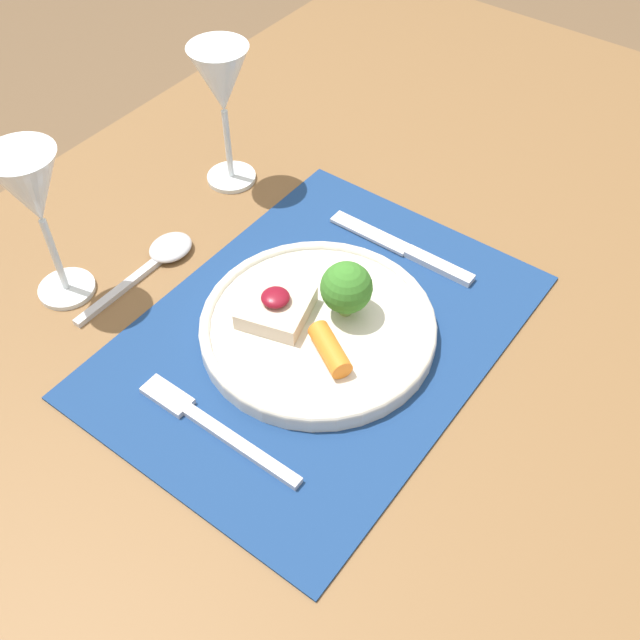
% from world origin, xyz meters
% --- Properties ---
extents(ground_plane, '(8.00, 8.00, 0.00)m').
position_xyz_m(ground_plane, '(0.00, 0.00, 0.00)').
color(ground_plane, brown).
extents(dining_table, '(1.57, 0.94, 0.77)m').
position_xyz_m(dining_table, '(0.00, 0.00, 0.68)').
color(dining_table, brown).
rests_on(dining_table, ground_plane).
extents(placemat, '(0.46, 0.34, 0.00)m').
position_xyz_m(placemat, '(0.00, 0.00, 0.77)').
color(placemat, navy).
rests_on(placemat, dining_table).
extents(dinner_plate, '(0.25, 0.25, 0.08)m').
position_xyz_m(dinner_plate, '(0.00, -0.00, 0.79)').
color(dinner_plate, silver).
rests_on(dinner_plate, placemat).
extents(fork, '(0.02, 0.19, 0.01)m').
position_xyz_m(fork, '(-0.16, 0.02, 0.78)').
color(fork, silver).
rests_on(fork, placemat).
extents(knife, '(0.02, 0.19, 0.01)m').
position_xyz_m(knife, '(0.16, -0.01, 0.78)').
color(knife, silver).
rests_on(knife, placemat).
extents(spoon, '(0.18, 0.05, 0.02)m').
position_xyz_m(spoon, '(-0.01, 0.22, 0.78)').
color(spoon, silver).
rests_on(spoon, dining_table).
extents(wine_glass_near, '(0.07, 0.07, 0.19)m').
position_xyz_m(wine_glass_near, '(0.15, 0.25, 0.91)').
color(wine_glass_near, white).
rests_on(wine_glass_near, dining_table).
extents(wine_glass_far, '(0.07, 0.07, 0.19)m').
position_xyz_m(wine_glass_far, '(-0.12, 0.27, 0.91)').
color(wine_glass_far, white).
rests_on(wine_glass_far, dining_table).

